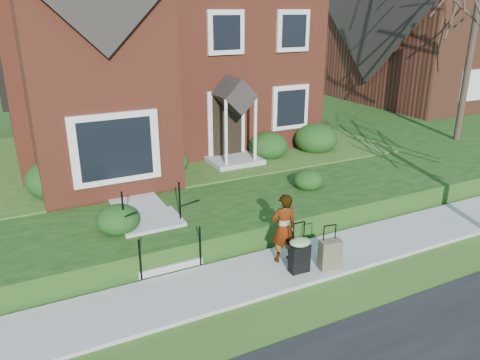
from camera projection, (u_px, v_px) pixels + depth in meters
ground at (294, 266)px, 10.18m from camera, size 120.00×120.00×0.00m
sidewalk at (295, 264)px, 10.17m from camera, size 60.00×1.60×0.08m
terrace at (236, 127)px, 20.91m from camera, size 44.00×20.00×0.60m
walkway at (122, 185)px, 13.10m from camera, size 1.20×6.00×0.06m
main_house at (145, 9)px, 16.34m from camera, size 10.40×10.20×9.40m
neighbour_house at (441, 9)px, 24.37m from camera, size 9.40×8.00×9.20m
front_steps at (157, 236)px, 10.50m from camera, size 1.40×2.02×1.50m
foundation_shrubs at (208, 157)px, 14.07m from camera, size 10.10×4.49×1.11m
woman at (284, 228)px, 9.99m from camera, size 0.61×0.44×1.56m
suitcase_black at (300, 253)px, 9.68m from camera, size 0.48×0.40×1.11m
suitcase_olive at (330, 254)px, 9.83m from camera, size 0.49×0.32×0.98m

